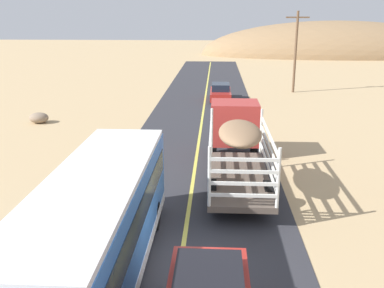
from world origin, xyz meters
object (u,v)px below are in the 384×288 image
livestock_truck (236,134)px  boulder_near_shoulder (39,118)px  bus (98,226)px  power_pole_mid (296,49)px  car_far (221,93)px

livestock_truck → boulder_near_shoulder: bearing=147.0°
livestock_truck → bus: size_ratio=0.97×
livestock_truck → power_pole_mid: (6.51, 22.52, 2.33)m
livestock_truck → car_far: (-0.63, 17.91, -1.10)m
livestock_truck → boulder_near_shoulder: size_ratio=7.23×
livestock_truck → power_pole_mid: 23.56m
bus → car_far: bearing=82.6°
bus → power_pole_mid: bearing=71.7°
livestock_truck → car_far: livestock_truck is taller
car_far → livestock_truck: bearing=-88.0°
power_pole_mid → boulder_near_shoulder: 24.55m
car_far → power_pole_mid: power_pole_mid is taller
boulder_near_shoulder → livestock_truck: bearing=-33.0°
bus → power_pole_mid: power_pole_mid is taller
bus → livestock_truck: bearing=66.8°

